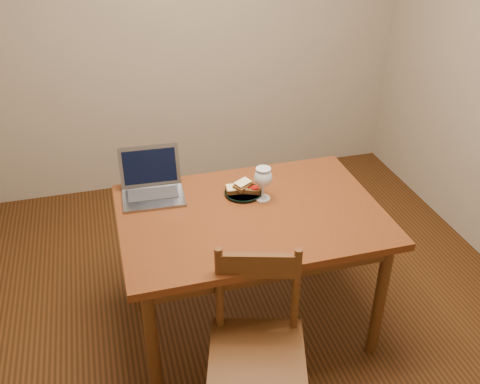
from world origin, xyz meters
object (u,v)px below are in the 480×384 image
object	(u,v)px
chair	(257,341)
laptop	(152,183)
table	(251,226)
milk_glass	(263,184)
plate	(243,193)

from	to	relation	value
chair	laptop	size ratio (longest dim) A/B	1.53
laptop	table	bearing A→B (deg)	-32.73
table	laptop	bearing A→B (deg)	144.55
table	laptop	xyz separation A→B (m)	(-0.45, 0.32, 0.15)
milk_glass	chair	bearing A→B (deg)	-108.90
plate	laptop	world-z (taller)	laptop
table	milk_glass	distance (m)	0.23
milk_glass	laptop	distance (m)	0.58
table	plate	size ratio (longest dim) A/B	6.65
chair	plate	world-z (taller)	chair
milk_glass	laptop	xyz separation A→B (m)	(-0.54, 0.21, -0.03)
milk_glass	laptop	world-z (taller)	laptop
plate	milk_glass	distance (m)	0.14
chair	plate	distance (m)	0.82
plate	table	bearing A→B (deg)	-92.64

